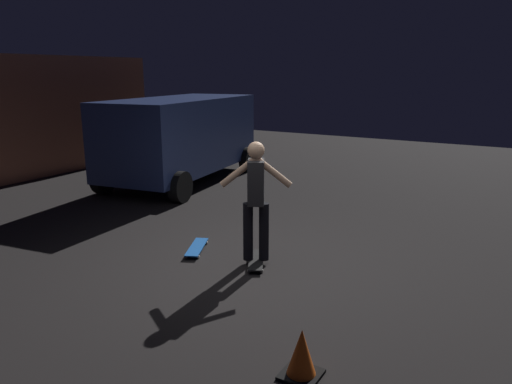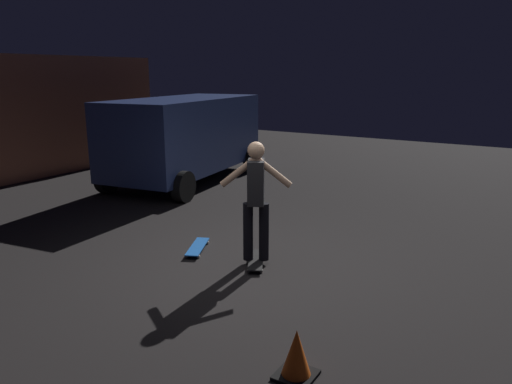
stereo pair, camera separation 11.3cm
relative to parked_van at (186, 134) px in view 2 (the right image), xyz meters
The scene contains 6 objects.
ground_plane 5.86m from the parked_van, 132.27° to the right, with size 28.00×28.00×0.00m, color black.
parked_van is the anchor object (origin of this frame).
skateboard_ridden 5.72m from the parked_van, 130.20° to the right, with size 0.78×0.55×0.07m.
skateboard_spare 5.00m from the parked_van, 138.25° to the right, with size 0.79×0.51×0.07m.
skater 5.61m from the parked_van, 130.20° to the right, with size 0.56×0.90×1.67m.
traffic_cone 8.25m from the parked_van, 133.37° to the right, with size 0.34×0.34×0.46m.
Camera 2 is at (-5.15, -3.40, 2.64)m, focal length 33.78 mm.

